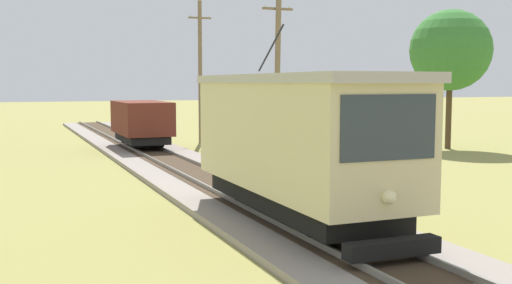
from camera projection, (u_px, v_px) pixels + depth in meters
red_tram at (297, 140)px, 15.39m from camera, size 2.60×8.54×4.79m
freight_car at (141, 122)px, 32.78m from camera, size 2.40×5.20×2.31m
utility_pole_mid at (277, 75)px, 26.69m from camera, size 1.40×0.52×7.68m
utility_pole_far at (200, 71)px, 37.09m from camera, size 1.40×0.27×8.47m
gravel_pile at (251, 142)px, 31.08m from camera, size 2.08×2.08×1.29m
tree_left_far at (450, 50)px, 33.59m from camera, size 4.40×4.40×7.57m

